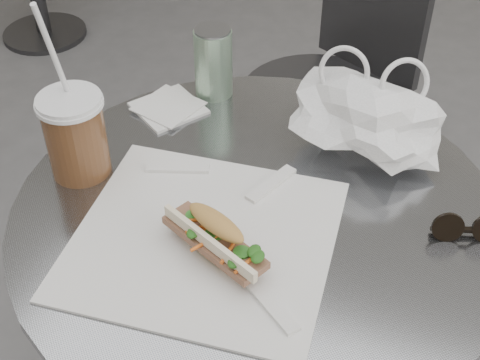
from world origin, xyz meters
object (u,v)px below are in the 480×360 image
at_px(cafe_table, 255,318).
at_px(chair_far, 325,132).
at_px(banh_mi, 215,238).
at_px(drink_can, 213,62).
at_px(sunglasses, 467,229).
at_px(iced_coffee, 75,134).

distance_m(cafe_table, chair_far, 0.76).
height_order(banh_mi, drink_can, drink_can).
relative_size(cafe_table, banh_mi, 3.42).
relative_size(banh_mi, sunglasses, 2.13).
xyz_separation_m(cafe_table, drink_can, (-0.19, 0.27, 0.34)).
distance_m(cafe_table, drink_can, 0.47).
bearing_deg(chair_far, banh_mi, 118.93).
xyz_separation_m(iced_coffee, drink_can, (0.11, 0.29, -0.01)).
bearing_deg(drink_can, iced_coffee, -110.65).
distance_m(iced_coffee, drink_can, 0.31).
relative_size(cafe_table, iced_coffee, 2.50).
relative_size(chair_far, drink_can, 5.70).
bearing_deg(iced_coffee, banh_mi, -18.44).
distance_m(banh_mi, iced_coffee, 0.30).
relative_size(chair_far, sunglasses, 7.36).
bearing_deg(iced_coffee, cafe_table, 4.05).
distance_m(chair_far, sunglasses, 0.89).
height_order(sunglasses, drink_can, drink_can).
height_order(chair_far, banh_mi, banh_mi).
height_order(cafe_table, sunglasses, sunglasses).
xyz_separation_m(banh_mi, drink_can, (-0.17, 0.38, 0.03)).
height_order(banh_mi, sunglasses, banh_mi).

